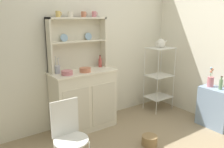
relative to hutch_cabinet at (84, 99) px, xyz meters
The scene contains 18 objects.
wall_back 0.86m from the hutch_cabinet, 45.87° to the left, with size 3.84×0.05×2.50m, color silver.
hutch_cabinet is the anchor object (origin of this frame).
hutch_shelf_unit 0.90m from the hutch_cabinet, 90.00° to the left, with size 0.90×0.18×0.77m.
bakers_rack 1.50m from the hutch_cabinet, ahead, with size 0.44×0.35×1.16m.
side_shelf_blue 2.04m from the hutch_cabinet, 33.71° to the right, with size 0.28×0.48×0.62m, color #849EBC.
wire_chair 1.11m from the hutch_cabinet, 126.52° to the right, with size 0.36×0.36×0.85m.
floor_basket 1.13m from the hutch_cabinet, 63.13° to the right, with size 0.21×0.21×0.13m, color #93754C.
cup_gold_0 1.29m from the hutch_cabinet, 156.63° to the left, with size 0.08×0.06×0.08m.
cup_cream_1 1.26m from the hutch_cabinet, 130.06° to the left, with size 0.08×0.07×0.08m.
cup_terracotta_2 1.26m from the hutch_cabinet, 48.91° to the left, with size 0.08×0.07×0.08m.
cup_rose_3 1.29m from the hutch_cabinet, 23.18° to the left, with size 0.08×0.07×0.08m.
bowl_mixing_large 0.55m from the hutch_cabinet, 165.39° to the right, with size 0.16×0.16×0.06m, color #D17A84.
bowl_floral_medium 0.48m from the hutch_cabinet, 90.00° to the right, with size 0.16×0.16×0.06m, color #C67556.
jam_bottle 0.63m from the hutch_cabinet, 13.62° to the left, with size 0.05×0.05×0.19m.
utensil_jar 0.62m from the hutch_cabinet, 167.70° to the left, with size 0.08×0.08×0.24m.
porcelain_teapot 1.67m from the hutch_cabinet, ahead, with size 0.24×0.15×0.17m.
flower_vase 1.98m from the hutch_cabinet, 30.79° to the right, with size 0.10×0.10×0.31m.
oil_bottle 2.07m from the hutch_cabinet, 34.83° to the right, with size 0.05×0.05×0.20m.
Camera 1 is at (-1.79, -1.55, 1.69)m, focal length 36.80 mm.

